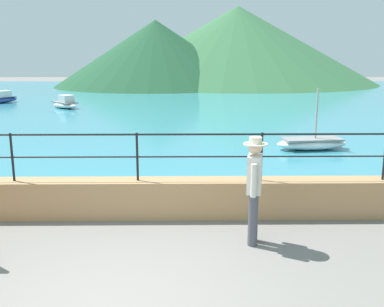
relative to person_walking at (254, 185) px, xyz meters
The scene contains 9 objects.
promenade_wall 2.43m from the person_walking, 147.38° to the left, with size 20.00×0.56×0.70m, color tan.
railing 2.37m from the person_walking, 147.38° to the left, with size 18.44×0.04×0.90m.
lake_water 24.01m from the person_walking, 94.73° to the left, with size 64.00×44.32×0.06m, color teal.
hill_main 43.56m from the person_walking, 83.93° to the left, with size 30.26×30.26×8.34m, color #33663D.
hill_secondary 38.46m from the person_walking, 96.15° to the left, with size 20.21×20.21×6.49m, color #1E4C2D.
person_walking is the anchor object (origin of this frame).
boat_0 7.63m from the person_walking, 67.28° to the left, with size 2.39×1.18×1.93m.
boat_2 20.20m from the person_walking, 113.43° to the left, with size 2.22×2.30×0.76m.
boat_4 25.00m from the person_walking, 120.99° to the left, with size 2.00×2.42×0.76m.
Camera 1 is at (0.91, -4.67, 2.96)m, focal length 40.89 mm.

